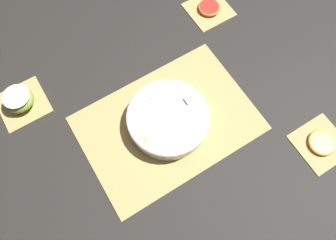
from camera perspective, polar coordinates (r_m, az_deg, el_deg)
The scene contains 9 objects.
ground_plane at distance 1.00m, azimuth 0.00°, elevation -0.60°, with size 6.00×6.00×0.00m, color black.
bamboo_mat_center at distance 0.99m, azimuth 0.00°, elevation -0.54°, with size 0.52×0.36×0.01m.
coaster_mat_near_left at distance 1.23m, azimuth 7.13°, elevation 18.59°, with size 0.14×0.14×0.01m.
coaster_mat_near_right at distance 1.11m, azimuth -23.98°, elevation 2.62°, with size 0.14×0.14×0.01m.
coaster_mat_far_left at distance 1.07m, azimuth 25.06°, elevation -3.73°, with size 0.14×0.14×0.01m.
fruit_salad_bowl at distance 0.96m, azimuth -0.02°, elevation 0.23°, with size 0.24×0.24×0.06m.
apple_half at distance 1.09m, azimuth -24.55°, elevation 3.25°, with size 0.09×0.09×0.05m.
orange_slice_whole at distance 1.06m, azimuth 25.23°, elevation -3.59°, with size 0.08×0.08×0.01m.
grapefruit_slice at distance 1.22m, azimuth 7.18°, elevation 18.86°, with size 0.08×0.08×0.01m.
Camera 1 is at (0.19, 0.31, 0.92)m, focal length 35.00 mm.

